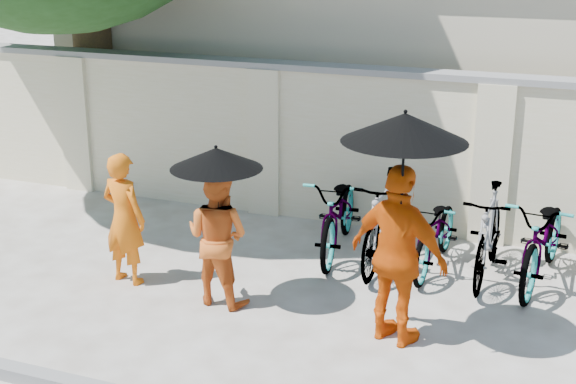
% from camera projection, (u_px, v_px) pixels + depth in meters
% --- Properties ---
extents(ground, '(80.00, 80.00, 0.00)m').
position_uv_depth(ground, '(239.00, 321.00, 8.02)').
color(ground, beige).
extents(compound_wall, '(20.00, 0.30, 2.00)m').
position_uv_depth(compound_wall, '(413.00, 155.00, 10.21)').
color(compound_wall, beige).
rests_on(compound_wall, ground).
extents(building_behind, '(14.00, 6.00, 3.20)m').
position_uv_depth(building_behind, '(528.00, 67.00, 13.04)').
color(building_behind, '#BDB097').
rests_on(building_behind, ground).
extents(monk_left, '(0.59, 0.44, 1.48)m').
position_uv_depth(monk_left, '(124.00, 218.00, 8.71)').
color(monk_left, orange).
rests_on(monk_left, ground).
extents(monk_center, '(0.76, 0.63, 1.45)m').
position_uv_depth(monk_center, '(218.00, 237.00, 8.23)').
color(monk_center, '#CE591C').
rests_on(monk_center, ground).
extents(parasol_center, '(0.93, 0.93, 0.88)m').
position_uv_depth(parasol_center, '(216.00, 158.00, 7.87)').
color(parasol_center, black).
rests_on(parasol_center, ground).
extents(monk_right, '(1.10, 0.75, 1.74)m').
position_uv_depth(monk_right, '(399.00, 256.00, 7.36)').
color(monk_right, '#CD4A07').
rests_on(monk_right, ground).
extents(parasol_right, '(1.11, 1.11, 1.25)m').
position_uv_depth(parasol_right, '(405.00, 128.00, 6.90)').
color(parasol_right, black).
rests_on(parasol_right, ground).
extents(bike_0, '(0.92, 2.00, 1.01)m').
position_uv_depth(bike_0, '(340.00, 213.00, 9.58)').
color(bike_0, '#A3A3A3').
rests_on(bike_0, ground).
extents(bike_1, '(0.52, 1.82, 1.09)m').
position_uv_depth(bike_1, '(384.00, 220.00, 9.21)').
color(bike_1, '#A3A3A3').
rests_on(bike_1, ground).
extents(bike_2, '(0.66, 1.71, 0.89)m').
position_uv_depth(bike_2, '(436.00, 232.00, 9.14)').
color(bike_2, '#A3A3A3').
rests_on(bike_2, ground).
extents(bike_3, '(0.51, 1.74, 1.04)m').
position_uv_depth(bike_3, '(489.00, 234.00, 8.87)').
color(bike_3, '#A3A3A3').
rests_on(bike_3, ground).
extents(bike_4, '(0.91, 2.02, 1.03)m').
position_uv_depth(bike_4, '(544.00, 239.00, 8.75)').
color(bike_4, '#A3A3A3').
rests_on(bike_4, ground).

